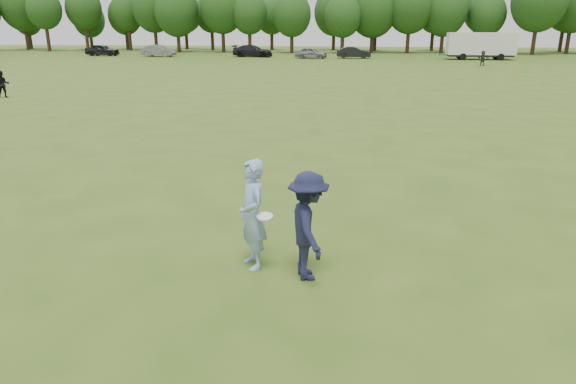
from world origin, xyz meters
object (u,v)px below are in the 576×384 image
(car_e, at_px, (311,53))
(field_cone, at_px, (516,73))
(car_a, at_px, (102,50))
(car_b, at_px, (158,51))
(car_d, at_px, (253,51))
(thrower, at_px, (252,215))
(defender, at_px, (308,226))
(player_far_a, at_px, (2,84))
(player_far_d, at_px, (483,58))
(car_f, at_px, (354,53))
(cargo_trailer, at_px, (481,45))

(car_e, bearing_deg, field_cone, -130.13)
(car_a, bearing_deg, field_cone, -113.83)
(car_b, bearing_deg, car_d, -78.31)
(thrower, bearing_deg, car_a, 177.66)
(car_d, relative_size, car_e, 1.31)
(thrower, relative_size, car_e, 0.47)
(defender, distance_m, player_far_a, 27.97)
(player_far_a, bearing_deg, field_cone, -3.08)
(player_far_a, relative_size, car_b, 0.33)
(player_far_d, bearing_deg, field_cone, -114.22)
(defender, distance_m, car_e, 59.60)
(defender, xyz_separation_m, car_e, (-5.61, 59.34, -0.21))
(defender, relative_size, car_b, 0.39)
(thrower, relative_size, defender, 1.05)
(player_far_a, height_order, car_e, player_far_a)
(defender, distance_m, car_a, 70.92)
(player_far_d, xyz_separation_m, car_f, (-13.60, 10.76, -0.05))
(defender, relative_size, car_a, 0.40)
(thrower, height_order, player_far_a, thrower)
(player_far_a, xyz_separation_m, car_e, (14.14, 39.53, -0.08))
(car_b, height_order, cargo_trailer, cargo_trailer)
(thrower, bearing_deg, player_far_a, -167.43)
(car_d, xyz_separation_m, field_cone, (27.45, -23.10, -0.62))
(car_e, height_order, car_f, car_f)
(defender, bearing_deg, car_d, -5.46)
(player_far_a, distance_m, car_e, 41.98)
(player_far_d, bearing_deg, cargo_trailer, 53.46)
(player_far_d, relative_size, cargo_trailer, 0.17)
(player_far_a, relative_size, field_cone, 5.14)
(player_far_d, bearing_deg, car_a, 139.73)
(car_f, bearing_deg, player_far_d, -132.75)
(car_d, height_order, car_e, car_d)
(thrower, distance_m, car_a, 70.21)
(car_e, bearing_deg, car_a, 91.95)
(defender, relative_size, player_far_d, 1.18)
(car_a, bearing_deg, cargo_trailer, -90.41)
(player_far_a, xyz_separation_m, cargo_trailer, (34.90, 40.32, 1.00))
(player_far_a, distance_m, player_far_d, 44.65)
(thrower, relative_size, cargo_trailer, 0.21)
(cargo_trailer, bearing_deg, car_b, 178.92)
(player_far_d, bearing_deg, player_far_a, -164.19)
(car_b, bearing_deg, car_f, -83.40)
(car_f, bearing_deg, car_b, 84.87)
(thrower, xyz_separation_m, player_far_d, (14.30, 49.56, -0.19))
(car_e, bearing_deg, car_b, 92.26)
(player_far_d, height_order, car_d, car_d)
(defender, relative_size, field_cone, 6.04)
(player_far_a, distance_m, car_f, 45.18)
(field_cone, bearing_deg, car_f, 122.75)
(car_b, xyz_separation_m, car_e, (20.87, -1.58, -0.07))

